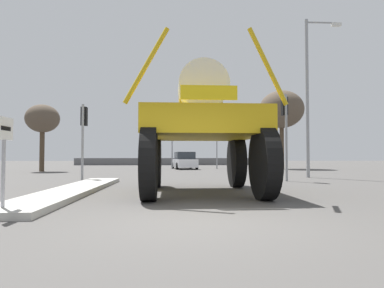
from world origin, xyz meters
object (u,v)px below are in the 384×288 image
Objects in this scene: oversize_sprayer at (201,129)px; traffic_signal_near_right at (285,118)px; lane_arrow_sign at (4,145)px; traffic_signal_far_left at (217,137)px; sedan_ahead at (184,161)px; bare_tree_right at (281,110)px; traffic_signal_far_right at (172,141)px; traffic_signal_near_left at (84,125)px; streetlight_near_right at (310,89)px; bare_tree_left at (42,119)px.

oversize_sprayer is 6.49m from traffic_signal_near_right.
traffic_signal_far_left is at bearing 73.40° from lane_arrow_sign.
bare_tree_right is at bearing -98.30° from sedan_ahead.
traffic_signal_far_right is (-5.35, 15.29, -0.38)m from traffic_signal_near_right.
oversize_sprayer reaches higher than sedan_ahead.
traffic_signal_far_right is (3.82, 15.29, 0.01)m from traffic_signal_near_left.
traffic_signal_far_left is 13.48m from streetlight_near_right.
bare_tree_right is at bearing 78.80° from streetlight_near_right.
streetlight_near_right reaches higher than lane_arrow_sign.
traffic_signal_near_left is 11.99m from bare_tree_left.
traffic_signal_near_right is 15.34m from traffic_signal_far_left.
streetlight_near_right is (7.52, -12.91, 2.22)m from traffic_signal_far_right.
traffic_signal_near_left is at bearing -104.03° from traffic_signal_far_right.
traffic_signal_near_right is 0.56× the size of bare_tree_right.
streetlight_near_right reaches higher than traffic_signal_far_left.
oversize_sprayer is 1.63× the size of traffic_signal_near_left.
bare_tree_right is (8.88, 19.47, 3.41)m from oversize_sprayer.
traffic_signal_far_left is at bearing 62.67° from traffic_signal_near_left.
traffic_signal_far_right is at bearing 75.97° from traffic_signal_near_left.
traffic_signal_far_right is (-4.08, 0.01, -0.40)m from traffic_signal_far_left.
sedan_ahead is 0.61× the size of bare_tree_right.
traffic_signal_near_right is at bearing -172.32° from sedan_ahead.
streetlight_near_right is (11.34, 2.37, 2.23)m from traffic_signal_near_left.
traffic_signal_near_left is at bearing -60.50° from bare_tree_left.
lane_arrow_sign is at bearing -70.58° from bare_tree_left.
sedan_ahead is at bearing -0.99° from oversize_sprayer.
sedan_ahead is 1.08× the size of traffic_signal_near_right.
lane_arrow_sign is 15.54m from streetlight_near_right.
bare_tree_right is (5.88, -0.61, 2.45)m from traffic_signal_far_left.
sedan_ahead is 12.03m from bare_tree_left.
traffic_signal_far_left is 4.10m from traffic_signal_far_right.
traffic_signal_near_right is at bearing -0.05° from traffic_signal_near_left.
traffic_signal_far_left is at bearing -86.45° from sedan_ahead.
traffic_signal_far_right is 10.95m from bare_tree_left.
traffic_signal_far_left is (7.90, 15.28, 0.41)m from traffic_signal_near_left.
oversize_sprayer is 1.62× the size of traffic_signal_far_right.
sedan_ahead is 15.55m from traffic_signal_near_left.
traffic_signal_far_left is 1.16× the size of traffic_signal_far_right.
bare_tree_right is at bearing 46.81° from traffic_signal_near_left.
traffic_signal_far_right reaches higher than sedan_ahead.
traffic_signal_far_left reaches higher than sedan_ahead.
streetlight_near_right is (10.54, 10.90, 3.40)m from lane_arrow_sign.
traffic_signal_far_right is (-1.07, 20.09, 0.56)m from oversize_sprayer.
streetlight_near_right reaches higher than bare_tree_left.
traffic_signal_far_right is at bearing 82.77° from lane_arrow_sign.
traffic_signal_near_right is (4.25, -14.65, 2.18)m from sedan_ahead.
bare_tree_right is (12.98, 23.20, 4.03)m from lane_arrow_sign.
traffic_signal_near_left is at bearing -117.33° from traffic_signal_far_left.
streetlight_near_right is at bearing -75.06° from traffic_signal_far_left.
bare_tree_right is (4.61, 14.68, 2.48)m from traffic_signal_near_right.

